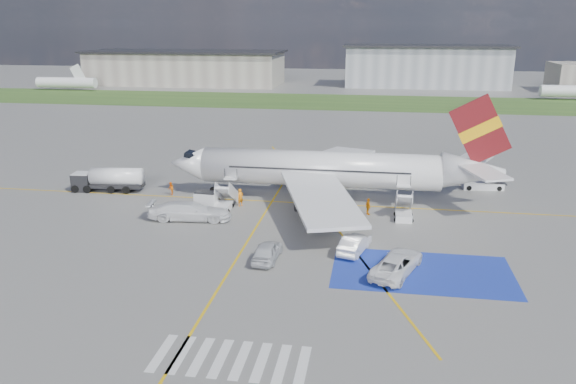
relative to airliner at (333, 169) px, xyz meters
name	(u,v)px	position (x,y,z in m)	size (l,w,h in m)	color
ground	(303,245)	(-1.51, -14.00, -3.39)	(400.00, 400.00, 0.00)	#60605E
grass_strip	(353,102)	(-1.51, 81.00, -3.39)	(400.00, 30.00, 0.01)	#2D4C1E
taxiway_line_main	(317,204)	(-1.51, -2.00, -3.39)	(120.00, 0.20, 0.01)	gold
taxiway_line_cross	(216,293)	(-6.51, -24.00, -3.39)	(0.20, 60.00, 0.01)	gold
taxiway_line_diag	(317,204)	(-1.51, -2.00, -3.39)	(0.20, 60.00, 0.01)	gold
staging_box	(422,272)	(8.49, -18.00, -3.39)	(14.00, 8.00, 0.01)	#1A309D
crosswalk	(231,359)	(-3.31, -32.00, -3.39)	(9.00, 4.00, 0.01)	silver
terminal_west	(186,68)	(-56.51, 116.00, 1.61)	(60.00, 22.00, 10.00)	gray
terminal_centre	(426,67)	(18.49, 121.00, 2.61)	(48.00, 18.00, 12.00)	gray
airliner	(333,169)	(0.00, 0.00, 0.00)	(36.81, 32.95, 11.92)	silver
airstairs_fwd	(224,203)	(-11.01, -5.30, -2.77)	(1.90, 5.20, 3.60)	silver
airstairs_aft	(404,212)	(7.49, -5.30, -2.77)	(1.90, 5.20, 3.60)	silver
fuel_tanker	(109,181)	(-25.95, -0.96, -2.22)	(8.30, 2.97, 2.78)	black
gpu_cart	(206,201)	(-12.87, -5.51, -2.55)	(2.35, 1.63, 1.87)	silver
belt_loader	(483,186)	(17.14, 6.72, -3.02)	(5.05, 2.20, 1.48)	silver
car_silver_a	(267,251)	(-3.97, -17.66, -2.60)	(1.86, 4.63, 1.58)	silver
car_silver_b	(355,244)	(3.05, -14.83, -2.61)	(1.65, 4.73, 1.56)	silver
van_white_a	(397,260)	(6.51, -18.36, -2.38)	(2.48, 5.38, 2.02)	white
van_white_b	(189,208)	(-13.47, -9.09, -2.19)	(2.50, 6.15, 2.41)	silver
crew_fwd	(240,197)	(-9.52, -4.05, -2.44)	(0.69, 0.46, 1.91)	orange
crew_nose	(171,189)	(-18.28, -1.39, -2.63)	(0.74, 0.58, 1.52)	orange
crew_aft	(368,207)	(3.97, -4.73, -2.54)	(1.00, 0.42, 1.71)	orange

